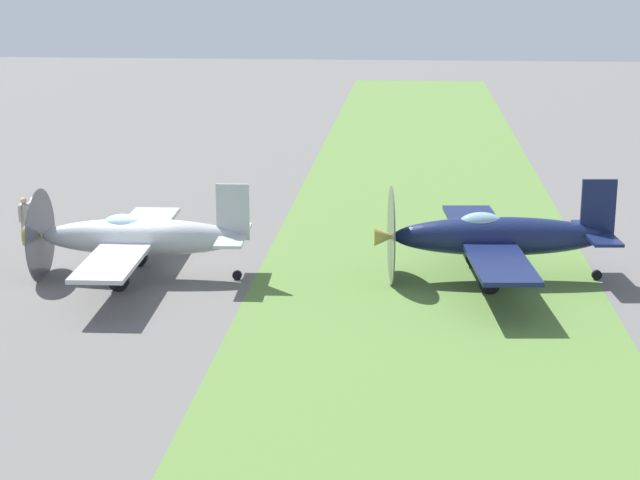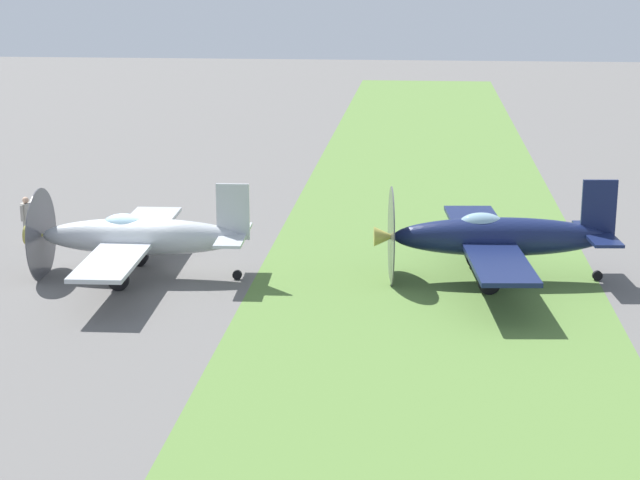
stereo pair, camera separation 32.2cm
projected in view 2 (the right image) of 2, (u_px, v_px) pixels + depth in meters
ground_plane at (138, 275)px, 34.52m from camera, size 160.00×160.00×0.00m
grass_verge at (426, 283)px, 33.64m from camera, size 120.00×11.00×0.01m
airplane_lead at (137, 237)px, 33.85m from camera, size 9.18×7.28×3.28m
airplane_wingman at (495, 237)px, 33.55m from camera, size 9.68×7.67×3.44m
ground_crew_chief at (27, 219)px, 38.14m from camera, size 0.61×0.38×1.73m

